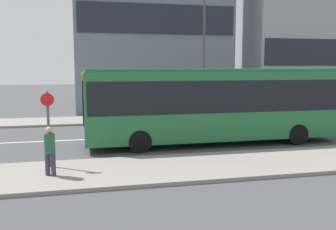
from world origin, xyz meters
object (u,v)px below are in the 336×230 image
pedestrian_near_stop (50,148)px  bus_stop_sign (48,123)px  city_bus (214,101)px  parked_car_0 (299,111)px  street_lamp (204,45)px

pedestrian_near_stop → bus_stop_sign: size_ratio=0.60×
city_bus → parked_car_0: 9.91m
pedestrian_near_stop → bus_stop_sign: 1.27m
city_bus → parked_car_0: city_bus is taller
city_bus → street_lamp: (2.00, 7.54, 2.99)m
street_lamp → pedestrian_near_stop: bearing=-127.4°
parked_car_0 → pedestrian_near_stop: size_ratio=2.56×
pedestrian_near_stop → street_lamp: bearing=-104.7°
city_bus → pedestrian_near_stop: bearing=-143.7°
bus_stop_sign → parked_car_0: bearing=30.1°
pedestrian_near_stop → bus_stop_sign: (-0.11, 1.10, 0.64)m
city_bus → parked_car_0: size_ratio=2.95×
pedestrian_near_stop → bus_stop_sign: bearing=-61.7°
city_bus → bus_stop_sign: size_ratio=4.54×
pedestrian_near_stop → parked_car_0: bearing=-123.9°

